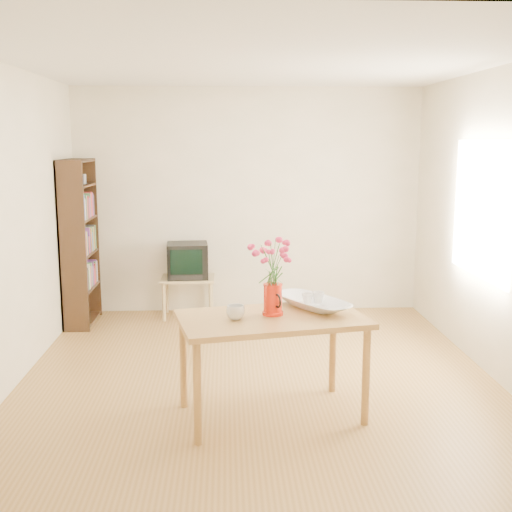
{
  "coord_description": "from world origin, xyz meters",
  "views": [
    {
      "loc": [
        -0.26,
        -5.2,
        1.99
      ],
      "look_at": [
        0.0,
        0.3,
        1.0
      ],
      "focal_mm": 45.0,
      "sensor_mm": 36.0,
      "label": 1
    }
  ],
  "objects_px": {
    "table": "(272,328)",
    "pitcher": "(273,301)",
    "mug": "(236,312)",
    "television": "(188,260)",
    "bowl": "(313,280)"
  },
  "relations": [
    {
      "from": "pitcher",
      "to": "television",
      "type": "xyz_separation_m",
      "value": [
        -0.77,
        2.7,
        -0.19
      ]
    },
    {
      "from": "bowl",
      "to": "television",
      "type": "distance_m",
      "value": 2.77
    },
    {
      "from": "television",
      "to": "mug",
      "type": "bearing_deg",
      "value": -83.6
    },
    {
      "from": "pitcher",
      "to": "television",
      "type": "distance_m",
      "value": 2.82
    },
    {
      "from": "pitcher",
      "to": "television",
      "type": "bearing_deg",
      "value": 85.43
    },
    {
      "from": "pitcher",
      "to": "mug",
      "type": "xyz_separation_m",
      "value": [
        -0.27,
        -0.11,
        -0.05
      ]
    },
    {
      "from": "pitcher",
      "to": "television",
      "type": "relative_size",
      "value": 0.48
    },
    {
      "from": "table",
      "to": "mug",
      "type": "xyz_separation_m",
      "value": [
        -0.26,
        -0.06,
        0.14
      ]
    },
    {
      "from": "table",
      "to": "pitcher",
      "type": "relative_size",
      "value": 6.24
    },
    {
      "from": "bowl",
      "to": "table",
      "type": "bearing_deg",
      "value": -144.99
    },
    {
      "from": "television",
      "to": "table",
      "type": "bearing_deg",
      "value": -78.22
    },
    {
      "from": "table",
      "to": "television",
      "type": "bearing_deg",
      "value": 93.52
    },
    {
      "from": "mug",
      "to": "bowl",
      "type": "bearing_deg",
      "value": -160.93
    },
    {
      "from": "table",
      "to": "mug",
      "type": "relative_size",
      "value": 11.07
    },
    {
      "from": "table",
      "to": "pitcher",
      "type": "bearing_deg",
      "value": 66.57
    }
  ]
}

